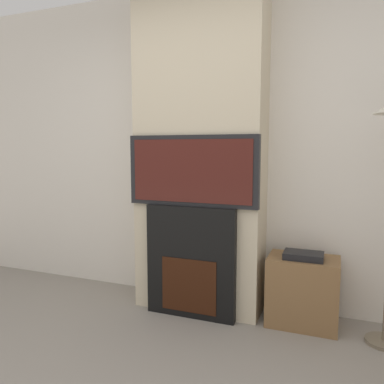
{
  "coord_description": "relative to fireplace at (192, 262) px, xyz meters",
  "views": [
    {
      "loc": [
        1.04,
        -1.08,
        1.33
      ],
      "look_at": [
        0.0,
        1.62,
        1.0
      ],
      "focal_mm": 35.0,
      "sensor_mm": 36.0,
      "label": 1
    }
  ],
  "objects": [
    {
      "name": "media_stand",
      "position": [
        0.84,
        0.15,
        -0.17
      ],
      "size": [
        0.52,
        0.34,
        0.57
      ],
      "color": "brown",
      "rests_on": "ground_plane"
    },
    {
      "name": "television",
      "position": [
        0.0,
        -0.0,
        0.72
      ],
      "size": [
        1.05,
        0.07,
        0.55
      ],
      "color": "black",
      "rests_on": "fireplace"
    },
    {
      "name": "wall_back",
      "position": [
        0.0,
        0.42,
        0.91
      ],
      "size": [
        6.0,
        0.06,
        2.7
      ],
      "color": "silver",
      "rests_on": "ground_plane"
    },
    {
      "name": "chimney_breast",
      "position": [
        0.0,
        0.19,
        0.91
      ],
      "size": [
        1.04,
        0.38,
        2.7
      ],
      "color": "beige",
      "rests_on": "ground_plane"
    },
    {
      "name": "fireplace",
      "position": [
        0.0,
        0.0,
        0.0
      ],
      "size": [
        0.73,
        0.15,
        0.89
      ],
      "color": "black",
      "rests_on": "ground_plane"
    }
  ]
}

